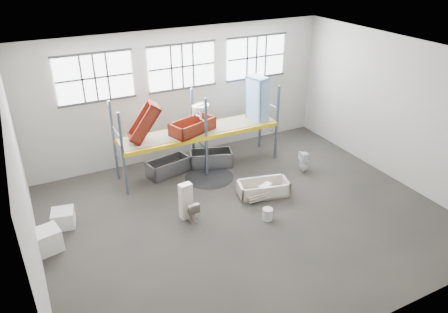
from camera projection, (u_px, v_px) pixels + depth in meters
floor at (245, 216)px, 13.44m from camera, size 12.00×10.00×0.10m
ceiling at (250, 56)px, 11.12m from camera, size 12.00×10.00×0.10m
wall_back at (182, 94)px, 16.29m from camera, size 12.00×0.10×5.00m
wall_front at (376, 242)px, 8.27m from camera, size 12.00×0.10×5.00m
wall_left at (22, 194)px, 9.83m from camera, size 0.10×10.00×5.00m
wall_right at (398, 110)px, 14.72m from camera, size 0.10×10.00×5.00m
window_left at (95, 78)px, 14.41m from camera, size 2.60×0.04×1.60m
window_mid at (182, 66)px, 15.70m from camera, size 2.60×0.04×1.60m
window_right at (256, 57)px, 16.99m from camera, size 2.60×0.04×1.60m
rack_upright_la at (123, 155)px, 13.82m from camera, size 0.08×0.08×3.00m
rack_upright_lb at (114, 142)px, 14.77m from camera, size 0.08×0.08×3.00m
rack_upright_ma at (206, 138)px, 15.04m from camera, size 0.08×0.08×3.00m
rack_upright_mb at (193, 126)px, 15.99m from camera, size 0.08×0.08×3.00m
rack_upright_ra at (277, 123)px, 16.25m from camera, size 0.08×0.08×3.00m
rack_upright_rb at (261, 113)px, 17.20m from camera, size 0.08×0.08×3.00m
rack_beam_front at (206, 138)px, 15.04m from camera, size 6.00×0.10×0.14m
rack_beam_back at (193, 126)px, 15.99m from camera, size 6.00×0.10×0.14m
shelf_deck at (199, 130)px, 15.48m from camera, size 5.90×1.10×0.03m
wet_patch at (209, 177)px, 15.56m from camera, size 1.80×1.80×0.00m
bathtub_beige at (263, 188)px, 14.38m from camera, size 1.84×1.18×0.50m
cistern_spare at (265, 191)px, 14.19m from camera, size 0.51×0.35×0.44m
sink_in_tub at (252, 198)px, 13.98m from camera, size 0.46×0.46×0.13m
toilet_beige at (191, 210)px, 13.09m from camera, size 0.40×0.67×0.67m
cistern_tall at (186, 201)px, 13.04m from camera, size 0.41×0.29×1.20m
toilet_white at (304, 162)px, 15.77m from camera, size 0.43×0.42×0.82m
steel_tub_left at (168, 166)px, 15.69m from camera, size 1.69×1.05×0.58m
steel_tub_right at (211, 158)px, 16.26m from camera, size 1.76×1.22×0.59m
rust_tub_flat at (193, 126)px, 15.18m from camera, size 1.83×1.29×0.47m
rust_tub_tilted at (144, 122)px, 14.27m from camera, size 1.27×0.87×1.43m
sink_on_shelf at (201, 119)px, 15.08m from camera, size 0.80×0.72×0.58m
blue_tub_upright at (257, 99)px, 16.05m from camera, size 0.72×0.92×1.77m
bucket at (268, 214)px, 13.13m from camera, size 0.33×0.33×0.37m
carton_near at (46, 241)px, 11.74m from camera, size 0.88×0.80×0.66m
carton_far at (63, 218)px, 12.79m from camera, size 0.75×0.75×0.54m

